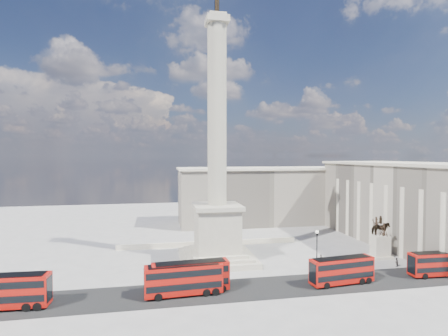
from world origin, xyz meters
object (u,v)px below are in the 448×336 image
pedestrian_standing (396,262)px  red_bus_b (191,276)px  pedestrian_walking (321,260)px  red_bus_c (342,270)px  pedestrian_crossing (331,267)px  nelsons_column (217,193)px  victorian_lamp (317,247)px  red_bus_a (184,279)px  equestrian_statue (380,243)px  red_bus_d (439,264)px  red_bus_e (5,291)px

pedestrian_standing → red_bus_b: bearing=-17.6°
pedestrian_walking → pedestrian_standing: 13.41m
red_bus_c → pedestrian_crossing: red_bus_c is taller
nelsons_column → pedestrian_standing: nelsons_column is taller
red_bus_b → victorian_lamp: 23.16m
pedestrian_crossing → red_bus_a: bearing=72.4°
nelsons_column → pedestrian_walking: size_ratio=25.60×
victorian_lamp → equestrian_statue: 16.65m
nelsons_column → red_bus_d: size_ratio=4.99×
red_bus_a → victorian_lamp: (23.50, 6.36, 1.86)m
nelsons_column → victorian_lamp: bearing=-30.1°
red_bus_a → red_bus_d: bearing=-3.1°
red_bus_a → red_bus_d: red_bus_a is taller
red_bus_c → red_bus_d: size_ratio=1.06×
red_bus_e → pedestrian_crossing: size_ratio=5.81×
nelsons_column → victorian_lamp: (16.07, -9.31, -8.69)m
victorian_lamp → pedestrian_standing: victorian_lamp is taller
red_bus_d → red_bus_b: bearing=-178.7°
red_bus_a → red_bus_e: size_ratio=1.00×
nelsons_column → red_bus_a: 20.30m
red_bus_e → red_bus_d: bearing=3.1°
red_bus_c → red_bus_d: 17.76m
victorian_lamp → pedestrian_walking: (2.32, 3.01, -3.25)m
equestrian_statue → red_bus_d: bearing=-74.7°
red_bus_a → victorian_lamp: victorian_lamp is taller
red_bus_b → red_bus_a: bearing=-146.1°
nelsons_column → red_bus_b: nelsons_column is taller
red_bus_e → nelsons_column: bearing=29.9°
red_bus_c → red_bus_e: bearing=173.5°
victorian_lamp → pedestrian_crossing: bearing=-28.2°
pedestrian_crossing → red_bus_b: bearing=71.0°
red_bus_b → pedestrian_standing: size_ratio=7.04×
red_bus_a → pedestrian_walking: bearing=16.6°
red_bus_a → victorian_lamp: 24.42m
red_bus_e → pedestrian_crossing: bearing=9.1°
nelsons_column → red_bus_e: (-30.85, -15.83, -10.54)m
red_bus_b → equestrian_statue: (38.23, 10.56, 0.50)m
red_bus_c → pedestrian_walking: size_ratio=5.44×
pedestrian_standing → pedestrian_crossing: (-13.17, -0.71, 0.16)m
pedestrian_standing → red_bus_e: bearing=-19.7°
red_bus_d → victorian_lamp: victorian_lamp is taller
red_bus_b → pedestrian_crossing: red_bus_b is taller
red_bus_c → pedestrian_standing: size_ratio=6.51×
equestrian_statue → pedestrian_crossing: equestrian_statue is taller
red_bus_d → victorian_lamp: size_ratio=1.39×
pedestrian_standing → pedestrian_crossing: 13.19m
red_bus_e → victorian_lamp: (46.92, 6.52, 1.85)m
red_bus_d → red_bus_e: 65.79m
red_bus_c → equestrian_statue: equestrian_statue is taller
pedestrian_walking → pedestrian_crossing: size_ratio=1.00×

